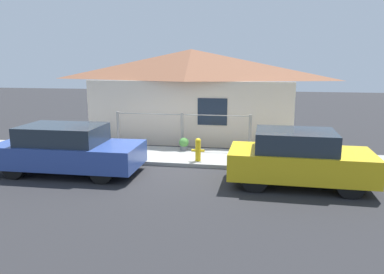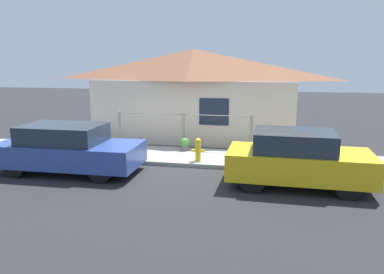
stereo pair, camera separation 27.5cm
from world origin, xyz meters
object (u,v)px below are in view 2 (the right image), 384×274
object	(u,v)px
car_left	(68,149)
fire_hydrant	(198,149)
car_right	(298,159)
potted_plant_near_hydrant	(185,144)

from	to	relation	value
car_left	fire_hydrant	distance (m)	3.89
car_right	fire_hydrant	xyz separation A→B (m)	(-2.89, 1.51, -0.23)
fire_hydrant	potted_plant_near_hydrant	xyz separation A→B (m)	(-0.71, 1.32, -0.14)
car_left	car_right	size ratio (longest dim) A/B	1.13
fire_hydrant	potted_plant_near_hydrant	world-z (taller)	fire_hydrant
car_right	potted_plant_near_hydrant	bearing A→B (deg)	143.11
fire_hydrant	car_right	bearing A→B (deg)	-27.65
car_left	car_right	bearing A→B (deg)	-0.64
car_left	potted_plant_near_hydrant	bearing A→B (deg)	44.03
car_right	potted_plant_near_hydrant	size ratio (longest dim) A/B	8.15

